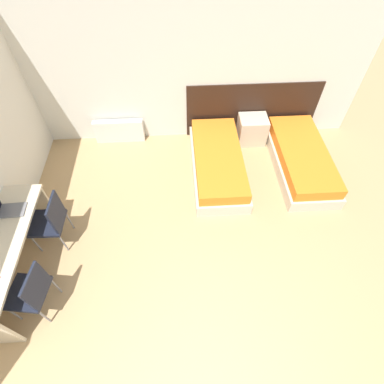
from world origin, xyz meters
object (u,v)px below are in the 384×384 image
chair_near_laptop (51,220)px  chair_near_notebook (31,291)px  nightstand (252,130)px  laptop (6,208)px  bed_near_door (301,159)px  bed_near_window (218,163)px

chair_near_laptop → chair_near_notebook: (-0.00, -0.97, 0.00)m
nightstand → laptop: (-3.61, -1.99, 0.57)m
chair_near_notebook → bed_near_door: bearing=37.7°
chair_near_laptop → laptop: laptop is taller
chair_near_notebook → laptop: (-0.44, 0.98, 0.32)m
chair_near_notebook → chair_near_laptop: bearing=98.2°
chair_near_laptop → chair_near_notebook: size_ratio=1.00×
bed_near_window → nightstand: size_ratio=3.68×
nightstand → chair_near_notebook: size_ratio=0.57×
bed_near_window → laptop: bearing=-156.9°
nightstand → chair_near_laptop: chair_near_laptop is taller
chair_near_laptop → laptop: bearing=-178.6°
nightstand → chair_near_laptop: size_ratio=0.57×
nightstand → chair_near_laptop: bearing=-147.9°
chair_near_notebook → nightstand: bearing=51.3°
bed_near_door → laptop: (-4.34, -1.23, 0.63)m
bed_near_window → chair_near_notebook: 3.31m
bed_near_door → chair_near_laptop: size_ratio=2.11×
bed_near_window → nightstand: bearing=46.2°
bed_near_door → chair_near_laptop: (-3.90, -1.23, 0.31)m
bed_near_window → bed_near_door: bearing=0.0°
chair_near_notebook → laptop: size_ratio=2.68×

